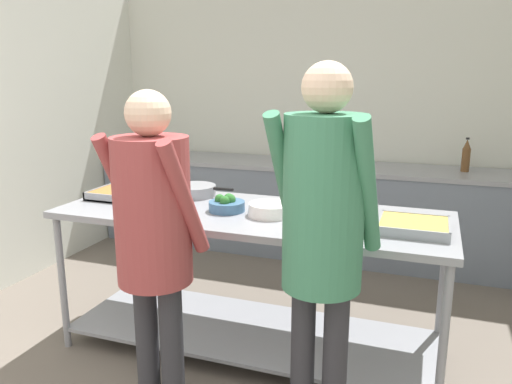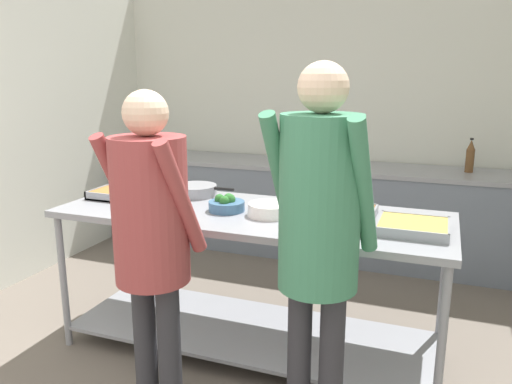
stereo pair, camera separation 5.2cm
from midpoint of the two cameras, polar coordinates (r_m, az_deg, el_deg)
The scene contains 12 objects.
wall_rear at distance 5.09m, azimuth 7.07°, elevation 8.74°, with size 4.42×0.06×2.65m.
back_counter at distance 4.89m, azimuth 5.81°, elevation -1.87°, with size 4.26×0.65×0.89m.
serving_counter at distance 3.11m, azimuth -1.11°, elevation -7.54°, with size 2.36×0.85×0.91m.
serving_tray_vegetables at distance 3.48m, azimuth -15.49°, elevation -0.20°, with size 0.38×0.33×0.05m.
sauce_pan at distance 3.42m, azimuth -7.45°, elevation 0.22°, with size 0.43×0.29×0.07m.
broccoli_bowl at distance 3.02m, azimuth -3.86°, elevation -1.43°, with size 0.22×0.22×0.11m.
plate_stack at distance 2.93m, azimuth 1.17°, elevation -2.01°, with size 0.27×0.27×0.07m.
serving_tray_greens at distance 2.95m, azimuth 8.93°, elevation -2.25°, with size 0.42×0.32×0.05m.
serving_tray_roast at distance 2.77m, azimuth 17.06°, elevation -3.76°, with size 0.36×0.34×0.05m.
guest_serving_left at distance 2.15m, azimuth 6.97°, elevation -3.52°, with size 0.48×0.39×1.78m.
guest_serving_right at distance 2.41m, azimuth -12.24°, elevation -3.92°, with size 0.50×0.39×1.66m.
water_bottle at distance 4.70m, azimuth 22.59°, elevation 3.82°, with size 0.07×0.07×0.30m.
Camera 1 is at (1.09, -1.08, 1.73)m, focal length 35.00 mm.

